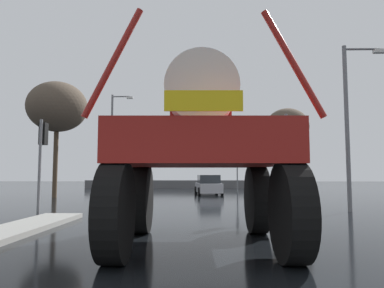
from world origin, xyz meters
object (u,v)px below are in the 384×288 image
object	(u,v)px
oversize_sprayer	(201,151)
traffic_signal_near_left	(42,146)
traffic_signal_far_left	(237,164)
traffic_signal_near_right	(286,142)
sedan_ahead	(208,185)
streetlight_far_left	(113,139)
bare_tree_right	(287,127)
streetlight_near_right	(350,117)
bare_tree_left	(57,107)

from	to	relation	value
oversize_sprayer	traffic_signal_near_left	size ratio (longest dim) A/B	1.43
oversize_sprayer	traffic_signal_far_left	bearing A→B (deg)	-9.09
traffic_signal_near_right	sedan_ahead	bearing A→B (deg)	99.84
sedan_ahead	oversize_sprayer	bearing A→B (deg)	171.99
traffic_signal_near_right	oversize_sprayer	bearing A→B (deg)	-121.13
sedan_ahead	streetlight_far_left	size ratio (longest dim) A/B	0.53
traffic_signal_near_left	sedan_ahead	bearing A→B (deg)	66.09
oversize_sprayer	traffic_signal_far_left	xyz separation A→B (m)	(3.29, 24.60, 0.45)
traffic_signal_far_left	sedan_ahead	bearing A→B (deg)	-120.51
traffic_signal_near_left	traffic_signal_far_left	xyz separation A→B (m)	(9.27, 19.40, -0.10)
traffic_signal_near_right	streetlight_far_left	distance (m)	18.24
traffic_signal_near_left	streetlight_far_left	distance (m)	15.18
sedan_ahead	bare_tree_right	xyz separation A→B (m)	(6.41, 0.71, 4.67)
traffic_signal_far_left	streetlight_near_right	distance (m)	17.60
oversize_sprayer	streetlight_far_left	size ratio (longest dim) A/B	0.65
oversize_sprayer	streetlight_far_left	world-z (taller)	streetlight_far_left
oversize_sprayer	sedan_ahead	xyz separation A→B (m)	(0.58, 19.99, -1.38)
streetlight_near_right	bare_tree_right	xyz separation A→B (m)	(0.54, 13.35, 1.35)
streetlight_near_right	streetlight_far_left	world-z (taller)	streetlight_far_left
streetlight_near_right	traffic_signal_near_left	bearing A→B (deg)	-170.19
traffic_signal_far_left	bare_tree_right	bearing A→B (deg)	-46.50
traffic_signal_near_left	traffic_signal_far_left	distance (m)	21.50
streetlight_far_left	traffic_signal_far_left	bearing A→B (deg)	22.86
streetlight_near_right	bare_tree_right	bearing A→B (deg)	87.70
traffic_signal_near_left	streetlight_near_right	distance (m)	12.69
traffic_signal_near_right	streetlight_near_right	bearing A→B (deg)	33.01
traffic_signal_near_left	streetlight_near_right	xyz separation A→B (m)	(12.43, 2.15, 1.39)
oversize_sprayer	traffic_signal_far_left	size ratio (longest dim) A/B	1.49
traffic_signal_near_right	bare_tree_left	bearing A→B (deg)	140.30
streetlight_near_right	traffic_signal_near_right	bearing A→B (deg)	-146.99
traffic_signal_far_left	streetlight_far_left	world-z (taller)	streetlight_far_left
oversize_sprayer	bare_tree_left	xyz separation A→B (m)	(-9.97, 16.09, 4.12)
bare_tree_right	sedan_ahead	bearing A→B (deg)	-173.65
streetlight_far_left	bare_tree_right	size ratio (longest dim) A/B	1.16
oversize_sprayer	bare_tree_right	size ratio (longest dim) A/B	0.75
bare_tree_left	traffic_signal_near_left	bearing A→B (deg)	-69.86
sedan_ahead	bare_tree_right	world-z (taller)	bare_tree_right
oversize_sprayer	traffic_signal_far_left	world-z (taller)	oversize_sprayer
bare_tree_left	bare_tree_right	distance (m)	17.60
sedan_ahead	traffic_signal_far_left	bearing A→B (deg)	-36.86
sedan_ahead	traffic_signal_far_left	size ratio (longest dim) A/B	1.22
traffic_signal_near_right	streetlight_far_left	bearing A→B (deg)	124.12
sedan_ahead	streetlight_far_left	bearing A→B (deg)	81.77
oversize_sprayer	bare_tree_left	world-z (taller)	bare_tree_left
bare_tree_left	traffic_signal_far_left	bearing A→B (deg)	32.71
oversize_sprayer	bare_tree_left	distance (m)	19.37
traffic_signal_far_left	streetlight_far_left	bearing A→B (deg)	-157.14
sedan_ahead	streetlight_far_left	xyz separation A→B (m)	(-7.63, 0.25, 3.73)
traffic_signal_near_left	bare_tree_left	size ratio (longest dim) A/B	0.45
oversize_sprayer	traffic_signal_near_left	bearing A→B (deg)	47.47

